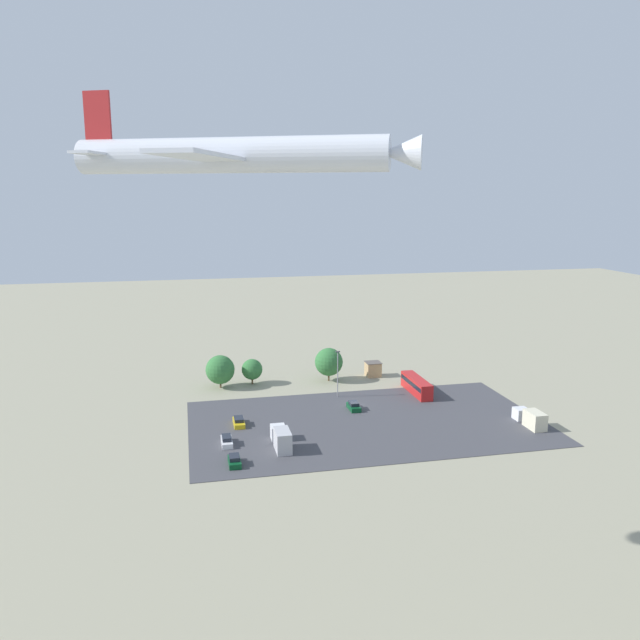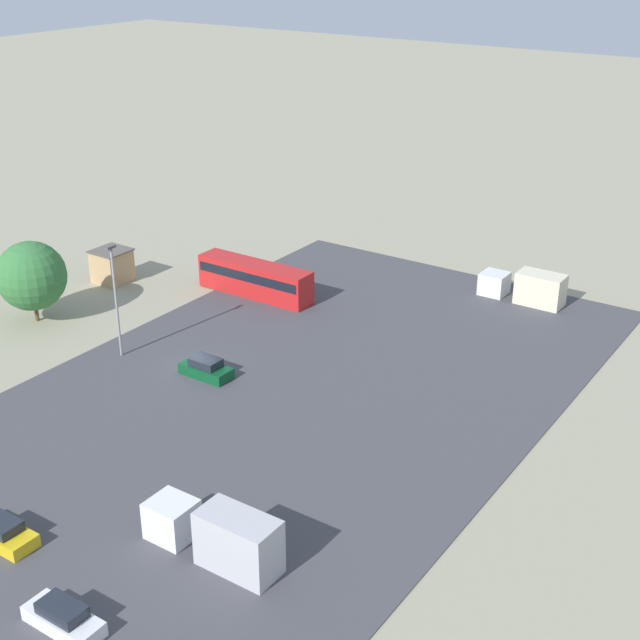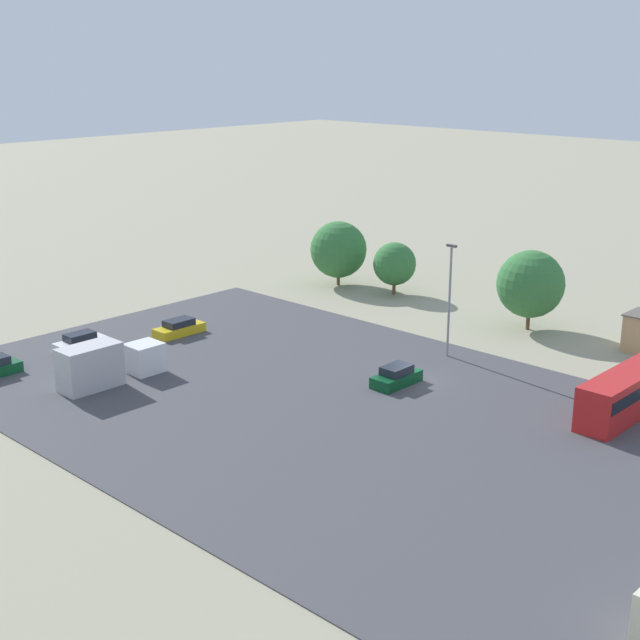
{
  "view_description": "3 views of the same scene",
  "coord_description": "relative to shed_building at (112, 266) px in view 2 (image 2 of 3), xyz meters",
  "views": [
    {
      "loc": [
        31.02,
        110.94,
        40.11
      ],
      "look_at": [
        13.28,
        29.83,
        23.61
      ],
      "focal_mm": 35.0,
      "sensor_mm": 36.0,
      "label": 1
    },
    {
      "loc": [
        46.89,
        43.76,
        32.83
      ],
      "look_at": [
        -2.71,
        10.1,
        5.92
      ],
      "focal_mm": 50.0,
      "sensor_mm": 36.0,
      "label": 2
    },
    {
      "loc": [
        -39.36,
        51.87,
        24.5
      ],
      "look_at": [
        5.55,
        4.55,
        4.88
      ],
      "focal_mm": 50.0,
      "sensor_mm": 36.0,
      "label": 3
    }
  ],
  "objects": [
    {
      "name": "bus",
      "position": [
        -5.09,
        13.99,
        0.15
      ],
      "size": [
        2.6,
        11.95,
        3.19
      ],
      "color": "red",
      "rests_on": "ground"
    },
    {
      "name": "parked_car_1",
      "position": [
        10.33,
        21.11,
        -0.94
      ],
      "size": [
        1.9,
        4.24,
        1.52
      ],
      "rotation": [
        0.0,
        0.0,
        3.14
      ],
      "color": "#0C4723",
      "rests_on": "ground"
    },
    {
      "name": "parking_lot_surface",
      "position": [
        9.88,
        28.2,
        -1.61
      ],
      "size": [
        63.12,
        36.39,
        0.08
      ],
      "color": "#424247",
      "rests_on": "ground"
    },
    {
      "name": "parked_car_0",
      "position": [
        32.53,
        24.7,
        -0.98
      ],
      "size": [
        1.88,
        4.69,
        1.42
      ],
      "rotation": [
        0.0,
        0.0,
        3.14
      ],
      "color": "gold",
      "rests_on": "ground"
    },
    {
      "name": "tree_apron_far",
      "position": [
        10.64,
        1.42,
        2.66
      ],
      "size": [
        6.18,
        6.18,
        7.41
      ],
      "color": "brown",
      "rests_on": "ground"
    },
    {
      "name": "parked_truck_1",
      "position": [
        -18.11,
        36.11,
        -0.19
      ],
      "size": [
        2.42,
        7.96,
        3.01
      ],
      "rotation": [
        0.0,
        0.0,
        3.14
      ],
      "color": "silver",
      "rests_on": "ground"
    },
    {
      "name": "parked_car_3",
      "position": [
        35.26,
        33.19,
        -0.95
      ],
      "size": [
        1.73,
        4.49,
        1.49
      ],
      "rotation": [
        0.0,
        0.0,
        3.14
      ],
      "color": "silver",
      "rests_on": "ground"
    },
    {
      "name": "ground_plane",
      "position": [
        9.88,
        19.69,
        -1.65
      ],
      "size": [
        400.0,
        400.0,
        0.0
      ],
      "primitive_type": "plane",
      "color": "gray"
    },
    {
      "name": "parked_truck_0",
      "position": [
        26.66,
        36.23,
        -0.03
      ],
      "size": [
        2.37,
        8.6,
        3.38
      ],
      "rotation": [
        0.0,
        0.0,
        3.14
      ],
      "color": "silver",
      "rests_on": "ground"
    },
    {
      "name": "light_pole_lot_centre",
      "position": [
        11.48,
        12.89,
        3.63
      ],
      "size": [
        0.9,
        0.28,
        9.53
      ],
      "color": "gray",
      "rests_on": "ground"
    },
    {
      "name": "shed_building",
      "position": [
        0.0,
        0.0,
        0.0
      ],
      "size": [
        3.44,
        3.33,
        3.29
      ],
      "color": "tan",
      "rests_on": "ground"
    }
  ]
}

